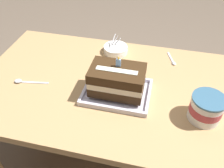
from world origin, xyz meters
TOP-DOWN VIEW (x-y plane):
  - ground_plane at (0.00, 0.00)m, footprint 8.00×8.00m
  - dining_table at (0.00, 0.00)m, footprint 1.23×0.75m
  - foil_tray at (0.06, -0.05)m, footprint 0.29×0.22m
  - birthday_cake at (0.06, -0.05)m, footprint 0.23×0.14m
  - bowl_stack at (-0.02, 0.27)m, footprint 0.13×0.13m
  - ice_cream_tub at (0.42, -0.11)m, footprint 0.13×0.13m
  - serving_spoon_near_tray at (0.29, 0.25)m, footprint 0.05×0.12m
  - serving_spoon_by_bowls at (-0.39, -0.08)m, footprint 0.16×0.05m

SIDE VIEW (x-z plane):
  - ground_plane at x=0.00m, z-range 0.00..0.00m
  - dining_table at x=0.00m, z-range 0.27..1.01m
  - serving_spoon_near_tray at x=0.29m, z-range 0.74..0.75m
  - serving_spoon_by_bowls at x=-0.39m, z-range 0.74..0.75m
  - foil_tray at x=0.06m, z-range 0.74..0.76m
  - bowl_stack at x=-0.02m, z-range 0.71..0.81m
  - ice_cream_tub at x=0.42m, z-range 0.74..0.85m
  - birthday_cake at x=0.06m, z-range 0.74..0.91m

